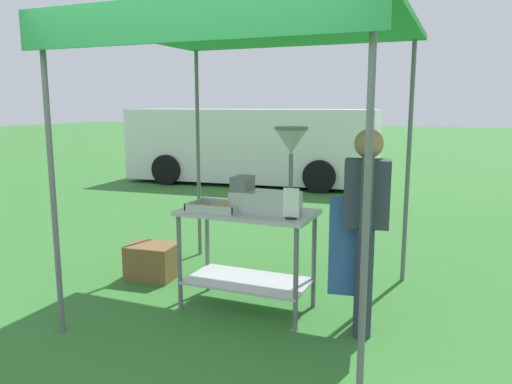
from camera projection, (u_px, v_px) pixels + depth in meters
ground_plane at (360, 204)px, 9.12m from camera, size 70.00×70.00×0.00m
stall_canopy at (251, 35)px, 4.12m from camera, size 2.58×2.47×2.45m
donut_cart at (247, 238)px, 4.33m from camera, size 1.16×0.61×0.89m
donut_tray at (218, 208)px, 4.27m from camera, size 0.45×0.33×0.07m
donut_fryer at (272, 182)px, 4.12m from camera, size 0.64×0.28×0.72m
menu_sign at (291, 206)px, 3.94m from camera, size 0.13×0.05×0.25m
vendor at (365, 221)px, 3.84m from camera, size 0.46×0.54×1.61m
supply_crate at (152, 261)px, 5.19m from camera, size 0.52×0.42×0.36m
van_white at (254, 145)px, 11.55m from camera, size 5.77×2.44×1.69m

